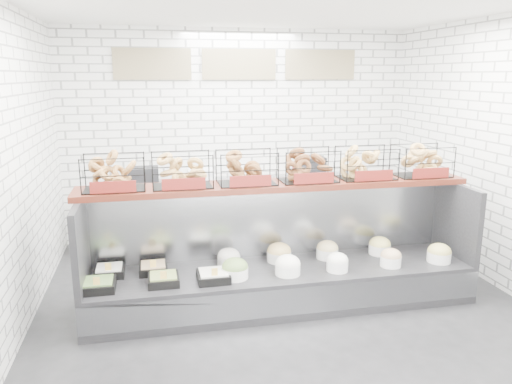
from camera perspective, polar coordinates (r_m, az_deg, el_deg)
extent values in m
plane|color=black|center=(5.16, 3.83, -13.91)|extent=(5.50, 5.50, 0.00)
cube|color=white|center=(7.33, -1.91, 6.53)|extent=(5.00, 0.02, 3.00)
cube|color=white|center=(4.65, -26.97, 1.23)|extent=(0.02, 5.50, 3.00)
cube|color=#9C8F6C|center=(7.13, -11.76, 14.14)|extent=(1.05, 0.03, 0.42)
cube|color=#9C8F6C|center=(7.25, -1.93, 14.38)|extent=(1.05, 0.03, 0.42)
cube|color=#9C8F6C|center=(7.56, 7.35, 14.23)|extent=(1.05, 0.03, 0.42)
cube|color=black|center=(5.34, 2.97, -10.57)|extent=(4.00, 0.90, 0.40)
cube|color=#93969B|center=(4.95, 4.30, -12.33)|extent=(4.00, 0.03, 0.28)
cube|color=#93969B|center=(5.50, 1.93, -3.16)|extent=(4.00, 0.08, 0.80)
cube|color=black|center=(5.01, -19.39, -5.61)|extent=(0.06, 0.90, 0.80)
cube|color=black|center=(5.93, 21.76, -2.91)|extent=(0.06, 0.90, 0.80)
cube|color=black|center=(4.95, -17.57, -10.17)|extent=(0.31, 0.31, 0.08)
cube|color=#5D7F41|center=(4.93, -17.60, -9.79)|extent=(0.26, 0.26, 0.04)
cube|color=#FFCC58|center=(4.81, -17.76, -9.69)|extent=(0.06, 0.01, 0.08)
cube|color=black|center=(5.24, -16.40, -8.72)|extent=(0.29, 0.29, 0.08)
cube|color=white|center=(5.23, -16.43, -8.37)|extent=(0.25, 0.25, 0.04)
cube|color=#FFCC58|center=(5.12, -16.54, -8.20)|extent=(0.06, 0.01, 0.08)
cube|color=black|center=(4.92, -10.53, -9.86)|extent=(0.29, 0.29, 0.08)
cube|color=#81954C|center=(4.91, -10.55, -9.48)|extent=(0.25, 0.25, 0.04)
cube|color=#FFCC58|center=(4.80, -10.53, -9.34)|extent=(0.06, 0.01, 0.08)
cube|color=black|center=(5.21, -11.65, -8.58)|extent=(0.28, 0.28, 0.08)
cube|color=#D6B383|center=(5.20, -11.67, -8.22)|extent=(0.24, 0.24, 0.04)
cube|color=#FFCC58|center=(5.09, -11.69, -8.04)|extent=(0.06, 0.01, 0.08)
cube|color=black|center=(4.94, -4.89, -9.61)|extent=(0.31, 0.31, 0.08)
cube|color=silver|center=(4.92, -4.90, -9.23)|extent=(0.26, 0.26, 0.04)
cube|color=#FFCC58|center=(4.80, -4.75, -9.11)|extent=(0.06, 0.01, 0.08)
cylinder|color=white|center=(4.98, -2.42, -9.19)|extent=(0.26, 0.26, 0.11)
ellipsoid|color=olive|center=(4.96, -2.42, -8.55)|extent=(0.26, 0.26, 0.18)
cylinder|color=white|center=(5.27, -3.13, -7.91)|extent=(0.24, 0.24, 0.11)
ellipsoid|color=silver|center=(5.24, -3.14, -7.30)|extent=(0.24, 0.24, 0.16)
cylinder|color=white|center=(5.07, 3.64, -8.77)|extent=(0.26, 0.26, 0.11)
ellipsoid|color=white|center=(5.05, 3.65, -8.14)|extent=(0.25, 0.25, 0.18)
cylinder|color=white|center=(5.40, 2.65, -7.35)|extent=(0.26, 0.26, 0.11)
ellipsoid|color=#E3C274|center=(5.38, 2.66, -6.75)|extent=(0.26, 0.26, 0.18)
cylinder|color=white|center=(5.21, 9.27, -8.29)|extent=(0.22, 0.22, 0.11)
ellipsoid|color=white|center=(5.19, 9.29, -7.67)|extent=(0.22, 0.22, 0.15)
cylinder|color=white|center=(5.54, 8.15, -6.93)|extent=(0.24, 0.24, 0.11)
ellipsoid|color=tan|center=(5.52, 8.17, -6.34)|extent=(0.23, 0.23, 0.16)
cylinder|color=white|center=(5.45, 15.12, -7.61)|extent=(0.22, 0.22, 0.11)
ellipsoid|color=tan|center=(5.43, 15.16, -7.02)|extent=(0.22, 0.22, 0.15)
cylinder|color=white|center=(5.78, 13.94, -6.34)|extent=(0.24, 0.24, 0.11)
ellipsoid|color=#E2D473|center=(5.76, 13.97, -5.78)|extent=(0.24, 0.24, 0.17)
cylinder|color=white|center=(5.73, 20.18, -6.95)|extent=(0.25, 0.25, 0.11)
ellipsoid|color=#C8BC66|center=(5.71, 20.23, -6.38)|extent=(0.25, 0.25, 0.17)
cube|color=#3F150D|center=(5.22, 2.48, 0.80)|extent=(4.10, 0.50, 0.06)
cube|color=black|center=(5.03, -15.95, 2.15)|extent=(0.60, 0.38, 0.34)
cube|color=maroon|center=(4.85, -16.02, 0.55)|extent=(0.42, 0.02, 0.11)
cube|color=black|center=(5.03, -8.46, 2.51)|extent=(0.60, 0.38, 0.34)
cube|color=maroon|center=(4.85, -8.26, 0.92)|extent=(0.42, 0.02, 0.11)
cube|color=black|center=(5.11, -1.08, 2.82)|extent=(0.60, 0.38, 0.34)
cube|color=maroon|center=(4.93, -0.62, 1.27)|extent=(0.42, 0.02, 0.11)
cube|color=black|center=(5.27, 5.96, 3.08)|extent=(0.60, 0.38, 0.34)
cube|color=maroon|center=(5.10, 6.63, 1.58)|extent=(0.42, 0.02, 0.11)
cube|color=black|center=(5.51, 12.49, 3.27)|extent=(0.60, 0.38, 0.34)
cube|color=maroon|center=(5.35, 13.32, 1.84)|extent=(0.42, 0.02, 0.11)
cube|color=black|center=(5.81, 18.41, 3.41)|extent=(0.60, 0.38, 0.34)
cube|color=maroon|center=(5.66, 19.36, 2.06)|extent=(0.42, 0.02, 0.11)
cube|color=#93969B|center=(7.22, -1.39, -2.07)|extent=(4.00, 0.60, 0.90)
cube|color=black|center=(6.92, -12.74, 1.78)|extent=(0.40, 0.30, 0.24)
cube|color=silver|center=(6.98, -6.34, 1.89)|extent=(0.35, 0.28, 0.18)
cylinder|color=#C83932|center=(7.22, 4.53, 2.47)|extent=(0.09, 0.09, 0.22)
cube|color=black|center=(7.31, 6.58, 2.87)|extent=(0.30, 0.30, 0.30)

